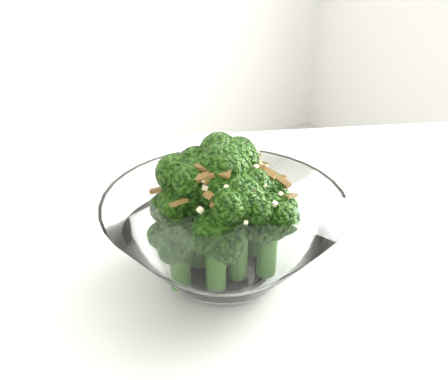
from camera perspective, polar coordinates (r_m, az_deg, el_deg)
table at (r=0.60m, az=-2.15°, el=-14.94°), size 1.41×1.20×0.75m
broccoli_dish at (r=0.52m, az=0.09°, el=-4.06°), size 0.25×0.25×0.16m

